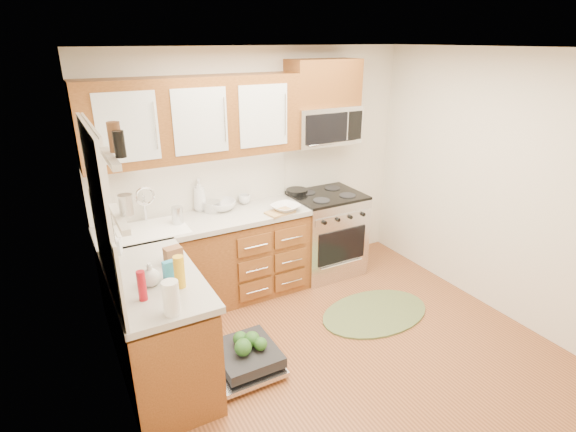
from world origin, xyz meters
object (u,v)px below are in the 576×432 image
bowl_b (221,205)px  upper_cabinets (194,118)px  paper_towel_roll (171,298)px  range (326,233)px  cutting_board (280,212)px  cup (244,199)px  skillet (297,191)px  stock_pot (212,206)px  dishwasher (242,360)px  rug (375,313)px  microwave (323,125)px  bowl_a (286,208)px  sink (154,242)px

bowl_b → upper_cabinets: bearing=-173.5°
upper_cabinets → paper_towel_roll: 1.94m
upper_cabinets → range: (1.41, -0.15, -1.40)m
upper_cabinets → cutting_board: 1.23m
paper_towel_roll → cup: size_ratio=1.85×
bowl_b → cup: (0.28, 0.05, 0.00)m
upper_cabinets → bowl_b: 0.93m
skillet → stock_pot: stock_pot is taller
stock_pot → bowl_b: bearing=0.0°
stock_pot → cup: 0.38m
dishwasher → cutting_board: 1.50m
range → rug: bearing=-93.2°
stock_pot → upper_cabinets: bearing=-168.4°
microwave → bowl_a: 1.01m
upper_cabinets → bowl_b: upper_cabinets is taller
range → cutting_board: range is taller
range → skillet: 0.60m
upper_cabinets → rug: size_ratio=1.78×
bowl_a → skillet: bearing=47.2°
microwave → bowl_b: bearing=177.6°
rug → stock_pot: bearing=136.1°
dishwasher → bowl_b: (0.35, 1.30, 0.87)m
bowl_a → cup: bearing=125.0°
cup → cutting_board: bearing=-64.9°
sink → cutting_board: cutting_board is taller
cup → upper_cabinets: bearing=-171.5°
rug → skillet: size_ratio=4.75×
rug → bowl_a: bowl_a is taller
microwave → bowl_b: size_ratio=2.49×
bowl_a → bowl_b: bowl_b is taller
rug → bowl_a: size_ratio=4.16×
range → stock_pot: stock_pot is taller
stock_pot → bowl_a: 0.75m
bowl_a → bowl_b: 0.66m
upper_cabinets → bowl_b: (0.22, 0.03, -0.90)m
skillet → bowl_a: skillet is taller
dishwasher → skillet: skillet is taller
bowl_a → rug: bearing=-55.8°
cutting_board → paper_towel_roll: (-1.42, -1.24, 0.11)m
stock_pot → paper_towel_roll: paper_towel_roll is taller
stock_pot → skillet: bearing=1.1°
dishwasher → sink: bearing=109.2°
sink → stock_pot: 0.69m
upper_cabinets → rug: bearing=-40.6°
paper_towel_roll → dishwasher: bearing=28.6°
upper_cabinets → range: bearing=-5.9°
cutting_board → cup: (-0.20, 0.43, 0.04)m
sink → dishwasher: (0.39, -1.12, -0.70)m
skillet → stock_pot: 1.00m
stock_pot → cup: size_ratio=1.42×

